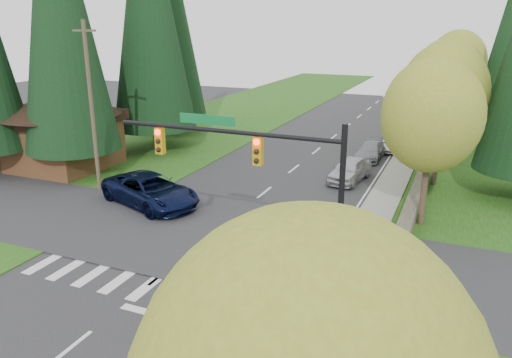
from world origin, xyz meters
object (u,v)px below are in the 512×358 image
Objects in this scene: parked_car_a at (350,170)px; parked_car_d at (403,125)px; parked_car_c at (393,143)px; suv_navy at (150,190)px; parked_car_e at (414,112)px; parked_car_b at (370,151)px; sedan_champagne at (211,290)px.

parked_car_d is at bearing 93.07° from parked_car_a.
parked_car_c is 7.00m from parked_car_d.
suv_navy is at bearing -121.16° from parked_car_c.
parked_car_e is at bearing 2.48° from suv_navy.
parked_car_d is (1.22, 16.21, -0.00)m from parked_car_a.
parked_car_e is at bearing 94.04° from parked_car_a.
parked_car_a is 16.26m from parked_car_d.
parked_car_e is (0.00, 14.75, 0.05)m from parked_car_c.
parked_car_e reaches higher than parked_car_b.
parked_car_a is at bearing -98.08° from parked_car_e.
parked_car_a is (1.18, 16.82, 0.05)m from sedan_champagne.
parked_car_a reaches higher than sedan_champagne.
parked_car_d is at bearing -2.24° from suv_navy.
parked_car_b is 3.48m from parked_car_c.
parked_car_a is 1.00× the size of parked_car_d.
sedan_champagne is at bearing -114.33° from suv_navy.
suv_navy is 27.11m from parked_car_d.
parked_car_a is 5.95m from parked_car_b.
suv_navy is 1.30× the size of parked_car_e.
sedan_champagne is 1.08× the size of parked_car_c.
sedan_champagne is at bearing -92.88° from parked_car_b.
sedan_champagne is 33.12m from parked_car_d.
suv_navy reaches higher than parked_car_d.
sedan_champagne is 0.89× the size of parked_car_e.
parked_car_e is at bearing 88.99° from parked_car_d.
parked_car_c is (1.40, 9.21, -0.11)m from parked_car_a.
parked_car_a is 1.04× the size of parked_car_b.
parked_car_c reaches higher than parked_car_b.
sedan_champagne is 22.81m from parked_car_b.
parked_car_b is 10.32m from parked_car_d.
parked_car_b is at bearing 83.09° from sedan_champagne.
suv_navy is at bearing 131.74° from sedan_champagne.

